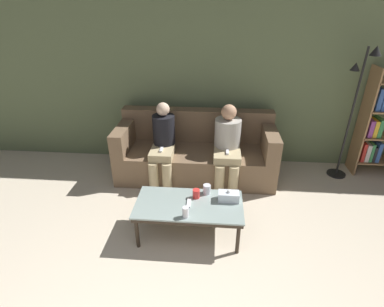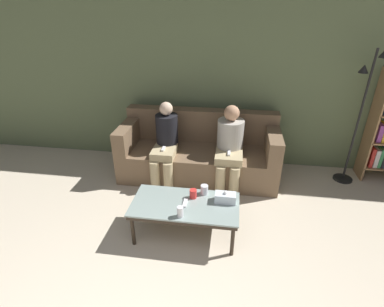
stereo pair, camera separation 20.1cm
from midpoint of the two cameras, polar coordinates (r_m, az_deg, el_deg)
wall_back at (r=4.47m, az=-0.02°, el=14.22°), size 12.00×0.06×2.60m
couch at (r=4.33m, az=-0.57°, el=0.10°), size 2.20×0.86×0.90m
coffee_table at (r=3.20m, az=-2.41°, el=-10.14°), size 1.13×0.57×0.41m
cup_near_left at (r=2.97m, az=-3.21°, el=-11.13°), size 0.06×0.06×0.12m
cup_near_right at (r=3.30m, az=1.10°, el=-6.84°), size 0.08×0.08×0.11m
cup_far_center at (r=3.23m, az=-0.99°, el=-7.68°), size 0.08×0.08×0.10m
tissue_box at (r=3.20m, az=5.20°, el=-8.15°), size 0.22×0.12×0.13m
game_remote at (r=3.17m, az=-2.43°, el=-9.41°), size 0.04×0.15×0.02m
bookshelf at (r=4.94m, az=31.68°, el=4.50°), size 0.80×0.32×1.55m
standing_lamp at (r=4.49m, az=27.61°, el=8.78°), size 0.31×0.26×1.82m
seated_person_left_end at (r=4.09m, az=-6.96°, el=2.10°), size 0.31×0.62×1.11m
seated_person_mid_left at (r=4.02m, az=5.34°, el=1.92°), size 0.35×0.65×1.11m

